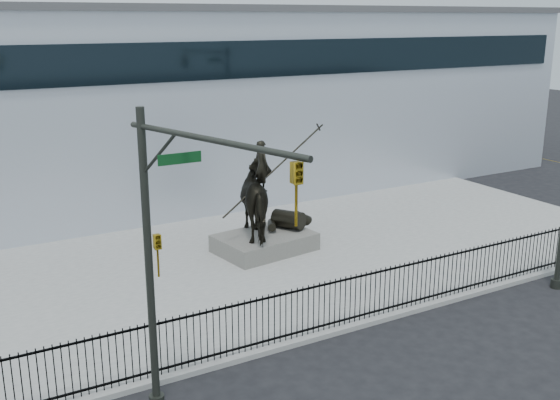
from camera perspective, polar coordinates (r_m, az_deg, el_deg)
ground at (r=19.17m, az=10.13°, el=-11.85°), size 120.00×120.00×0.00m
plaza at (r=24.40m, az=-0.43°, el=-5.23°), size 30.00×12.00×0.15m
building at (r=34.98m, az=-11.07°, el=8.34°), size 44.00×14.00×9.00m
picket_fence at (r=19.65m, az=7.91°, el=-8.11°), size 22.10×0.10×1.50m
statue_plinth at (r=25.01m, az=-1.35°, el=-3.72°), size 3.81×2.86×0.66m
equestrian_statue at (r=24.54m, az=-1.25°, el=0.09°), size 4.48×3.07×3.82m
traffic_signal_left at (r=13.86m, az=-9.37°, el=-4.57°), size 1.52×4.84×7.00m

